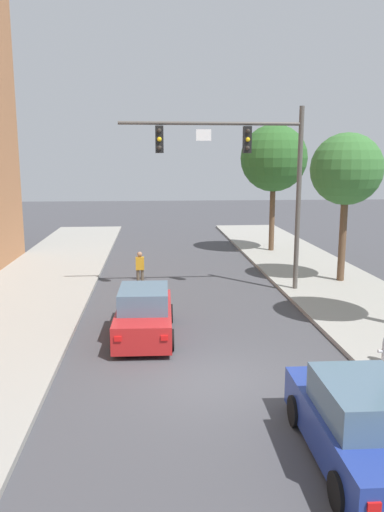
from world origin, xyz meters
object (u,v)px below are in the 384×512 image
traffic_signal_mast (248,164)px  pedestrian_crossing_road (140,268)px  street_tree_third (274,159)px  car_following_blue (360,425)px  car_lead_red (144,314)px  street_tree_second (346,170)px

traffic_signal_mast → pedestrian_crossing_road: 6.40m
traffic_signal_mast → street_tree_third: bearing=70.2°
street_tree_third → pedestrian_crossing_road: bearing=-133.5°
car_following_blue → car_lead_red: bearing=119.6°
pedestrian_crossing_road → street_tree_second: (9.07, 0.21, 4.20)m
pedestrian_crossing_road → street_tree_third: bearing=46.5°
car_following_blue → street_tree_third: 22.20m
car_lead_red → car_following_blue: size_ratio=1.00×
car_lead_red → street_tree_second: bearing=35.4°
street_tree_second → street_tree_third: street_tree_third is taller
street_tree_second → street_tree_third: size_ratio=0.88×
car_lead_red → car_following_blue: 8.12m
traffic_signal_mast → street_tree_second: size_ratio=1.14×
car_lead_red → pedestrian_crossing_road: size_ratio=2.61×
pedestrian_crossing_road → street_tree_third: street_tree_third is taller
traffic_signal_mast → car_lead_red: traffic_signal_mast is taller
car_following_blue → pedestrian_crossing_road: 13.80m
car_following_blue → street_tree_second: size_ratio=0.65×
traffic_signal_mast → street_tree_second: bearing=15.5°
traffic_signal_mast → car_lead_red: 8.02m
street_tree_third → car_lead_red: bearing=-117.8°
car_following_blue → pedestrian_crossing_road: bearing=108.0°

